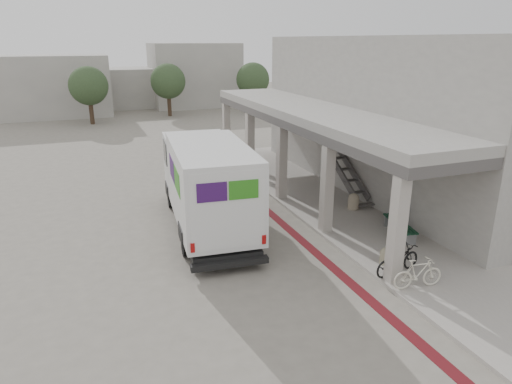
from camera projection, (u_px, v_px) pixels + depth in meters
name	position (u px, v px, depth m)	size (l,w,h in m)	color
ground	(279.00, 247.00, 15.82)	(120.00, 120.00, 0.00)	slate
bike_lane_stripe	(281.00, 223.00, 17.93)	(0.35, 40.00, 0.01)	#541016
sidewalk	(376.00, 229.00, 17.16)	(4.40, 28.00, 0.12)	gray
transit_building	(376.00, 118.00, 21.05)	(7.60, 17.00, 7.00)	gray
distant_backdrop	(109.00, 83.00, 45.75)	(28.00, 10.00, 6.50)	gray
tree_left	(88.00, 86.00, 37.88)	(3.20, 3.20, 4.80)	#38281C
tree_mid	(168.00, 81.00, 42.04)	(3.20, 3.20, 4.80)	#38281C
tree_right	(253.00, 80.00, 43.88)	(3.20, 3.20, 4.80)	#38281C
fedex_truck	(207.00, 182.00, 16.90)	(3.19, 8.18, 3.41)	black
bench	(400.00, 226.00, 16.43)	(0.85, 2.04, 0.47)	gray
bollard_near	(386.00, 256.00, 14.32)	(0.36, 0.36, 0.54)	gray
bollard_far	(354.00, 201.00, 18.97)	(0.45, 0.45, 0.68)	gray
utility_cabinet	(401.00, 213.00, 17.26)	(0.43, 0.58, 0.96)	gray
bicycle_black	(398.00, 260.00, 13.68)	(0.60, 1.72, 0.90)	black
bicycle_cream	(418.00, 273.00, 12.87)	(0.43, 1.51, 0.91)	beige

